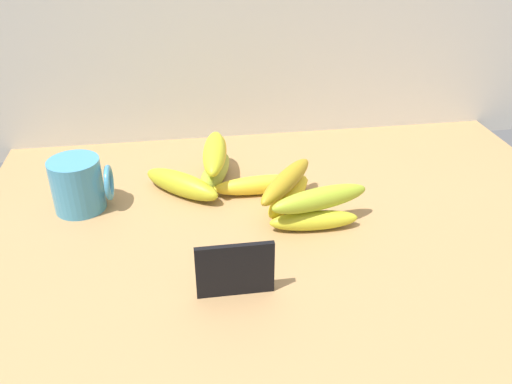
# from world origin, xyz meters

# --- Properties ---
(counter_top) EXTENTS (1.10, 0.76, 0.03)m
(counter_top) POSITION_xyz_m (0.00, 0.00, 0.01)
(counter_top) COLOR #A77F4F
(counter_top) RESTS_ON ground
(chalkboard_sign) EXTENTS (0.11, 0.02, 0.08)m
(chalkboard_sign) POSITION_xyz_m (-0.12, -0.17, 0.07)
(chalkboard_sign) COLOR black
(chalkboard_sign) RESTS_ON counter_top
(coffee_mug) EXTENTS (0.10, 0.09, 0.10)m
(coffee_mug) POSITION_xyz_m (-0.36, 0.11, 0.08)
(coffee_mug) COLOR teal
(coffee_mug) RESTS_ON counter_top
(banana_0) EXTENTS (0.15, 0.15, 0.04)m
(banana_0) POSITION_xyz_m (-0.18, 0.13, 0.05)
(banana_0) COLOR gold
(banana_0) RESTS_ON counter_top
(banana_1) EXTENTS (0.18, 0.04, 0.04)m
(banana_1) POSITION_xyz_m (-0.03, 0.11, 0.05)
(banana_1) COLOR yellow
(banana_1) RESTS_ON counter_top
(banana_2) EXTENTS (0.15, 0.04, 0.03)m
(banana_2) POSITION_xyz_m (0.03, -0.02, 0.05)
(banana_2) COLOR gold
(banana_2) RESTS_ON counter_top
(banana_3) EXTENTS (0.12, 0.15, 0.04)m
(banana_3) POSITION_xyz_m (0.01, 0.06, 0.05)
(banana_3) COLOR yellow
(banana_3) RESTS_ON counter_top
(banana_4) EXTENTS (0.09, 0.16, 0.04)m
(banana_4) POSITION_xyz_m (-0.12, 0.16, 0.05)
(banana_4) COLOR #9BAF35
(banana_4) RESTS_ON counter_top
(banana_5) EXTENTS (0.06, 0.18, 0.04)m
(banana_5) POSITION_xyz_m (-0.12, 0.17, 0.09)
(banana_5) COLOR gold
(banana_5) RESTS_ON banana_4
(banana_6) EXTENTS (0.18, 0.08, 0.04)m
(banana_6) POSITION_xyz_m (0.05, -0.01, 0.08)
(banana_6) COLOR #9EB52B
(banana_6) RESTS_ON banana_2
(banana_7) EXTENTS (0.14, 0.17, 0.04)m
(banana_7) POSITION_xyz_m (0.00, 0.05, 0.09)
(banana_7) COLOR #B28D1E
(banana_7) RESTS_ON banana_3
(banana_8) EXTENTS (0.06, 0.16, 0.03)m
(banana_8) POSITION_xyz_m (-0.11, 0.17, 0.09)
(banana_8) COLOR gold
(banana_8) RESTS_ON banana_4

